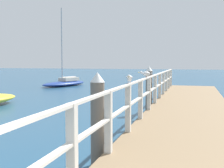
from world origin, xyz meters
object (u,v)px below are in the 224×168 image
seagull_background (146,73)px  boat_1 (65,82)px  dock_piling_near (98,121)px  seagull_foreground (129,78)px  dock_piling_far (149,89)px

seagull_background → boat_1: (-9.60, 14.65, -1.50)m
dock_piling_near → seagull_background: size_ratio=4.80×
seagull_foreground → boat_1: (-9.61, 17.15, -1.50)m
seagull_background → dock_piling_far: bearing=-28.8°
dock_piling_far → seagull_foreground: (0.38, -5.70, 0.81)m
dock_piling_near → seagull_background: dock_piling_near is taller
dock_piling_near → dock_piling_far: same height
seagull_background → boat_1: size_ratio=0.06×
dock_piling_far → boat_1: (-9.22, 11.45, -0.69)m
seagull_foreground → dock_piling_far: bearing=-95.3°
dock_piling_near → boat_1: boat_1 is taller
dock_piling_near → seagull_foreground: dock_piling_near is taller
seagull_foreground → boat_1: size_ratio=0.07×
seagull_foreground → dock_piling_near: bearing=63.5°
dock_piling_near → dock_piling_far: (0.00, 6.92, 0.00)m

